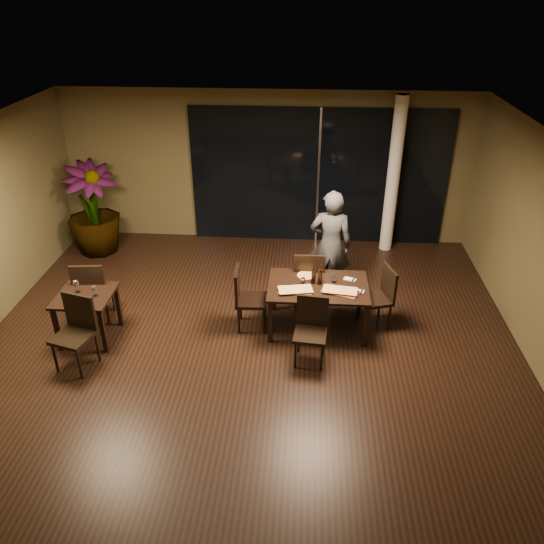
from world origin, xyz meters
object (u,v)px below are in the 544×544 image
at_px(chair_main_right, 381,294).
at_px(potted_plant, 93,209).
at_px(bottle_b, 320,276).
at_px(chair_main_far, 309,277).
at_px(bottle_c, 320,274).
at_px(side_table, 86,302).
at_px(chair_side_near, 76,328).
at_px(main_table, 318,290).
at_px(diner, 331,245).
at_px(bottle_a, 313,275).
at_px(chair_side_far, 92,289).
at_px(chair_main_near, 311,326).
at_px(chair_main_left, 246,296).

height_order(chair_main_right, potted_plant, potted_plant).
height_order(potted_plant, bottle_b, potted_plant).
bearing_deg(chair_main_far, bottle_c, 110.52).
relative_size(side_table, chair_side_near, 0.76).
distance_m(main_table, diner, 1.05).
bearing_deg(bottle_a, main_table, -41.11).
xyz_separation_m(side_table, chair_side_far, (-0.07, 0.42, -0.03)).
relative_size(potted_plant, bottle_a, 6.14).
height_order(chair_side_far, bottle_c, chair_side_far).
bearing_deg(bottle_c, chair_main_near, -97.98).
xyz_separation_m(side_table, chair_main_right, (4.37, 0.65, -0.08)).
distance_m(chair_side_near, bottle_c, 3.55).
height_order(main_table, potted_plant, potted_plant).
distance_m(chair_main_right, potted_plant, 5.72).
bearing_deg(chair_side_far, side_table, 92.55).
distance_m(chair_main_far, chair_main_near, 1.30).
distance_m(main_table, chair_main_right, 0.99).
height_order(side_table, bottle_c, bottle_c).
distance_m(chair_main_near, chair_side_far, 3.44).
distance_m(chair_main_far, diner, 0.68).
xyz_separation_m(bottle_a, bottle_c, (0.10, 0.02, 0.00)).
distance_m(side_table, bottle_b, 3.47).
xyz_separation_m(chair_main_far, chair_side_near, (-3.17, -1.63, 0.01)).
distance_m(chair_main_left, chair_side_near, 2.45).
bearing_deg(bottle_b, chair_side_far, -178.08).
bearing_deg(bottle_b, chair_main_far, 107.50).
xyz_separation_m(bottle_a, bottle_b, (0.10, -0.03, -0.01)).
bearing_deg(diner, chair_side_far, 22.73).
bearing_deg(chair_main_left, bottle_b, -87.34).
distance_m(main_table, bottle_c, 0.24).
bearing_deg(diner, chair_main_right, 138.50).
bearing_deg(chair_main_far, side_table, 17.67).
bearing_deg(bottle_c, chair_side_far, -177.26).
height_order(chair_main_near, chair_side_far, chair_side_far).
bearing_deg(main_table, chair_main_far, 104.32).
xyz_separation_m(chair_main_far, chair_main_near, (0.04, -1.30, -0.04)).
xyz_separation_m(chair_side_near, bottle_c, (3.33, 1.19, 0.31)).
height_order(chair_main_left, bottle_a, bottle_a).
height_order(main_table, chair_side_far, chair_side_far).
xyz_separation_m(main_table, bottle_a, (-0.08, 0.07, 0.22)).
bearing_deg(chair_main_left, chair_main_right, -86.75).
bearing_deg(chair_side_far, chair_main_left, 173.96).
relative_size(diner, bottle_a, 6.46).
xyz_separation_m(chair_main_near, bottle_b, (0.11, 0.81, 0.35)).
distance_m(chair_main_near, chair_main_left, 1.22).
height_order(chair_main_right, bottle_a, bottle_a).
bearing_deg(bottle_c, side_table, -170.23).
height_order(main_table, side_table, same).
relative_size(chair_side_near, bottle_b, 3.90).
height_order(chair_side_near, bottle_a, chair_side_near).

